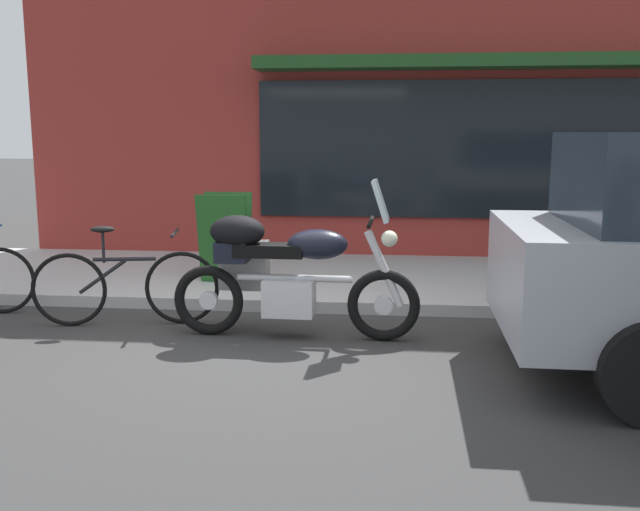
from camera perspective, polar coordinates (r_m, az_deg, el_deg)
name	(u,v)px	position (r m, az deg, el deg)	size (l,w,h in m)	color
ground_plane	(266,343)	(6.09, -4.42, -7.05)	(80.00, 80.00, 0.00)	#323232
touring_motorcycle	(280,269)	(6.14, -3.23, -1.13)	(2.17, 0.69, 1.39)	black
parked_bicycle	(125,285)	(6.78, -15.50, -2.35)	(1.70, 0.51, 0.93)	black
sandwich_board_sign	(225,238)	(7.91, -7.70, 1.45)	(0.55, 0.42, 0.99)	#1E511E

